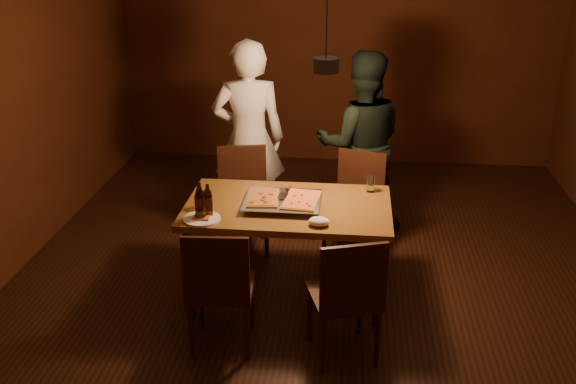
# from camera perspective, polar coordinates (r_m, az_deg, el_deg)

# --- Properties ---
(room_shell) EXTENTS (6.00, 6.00, 6.00)m
(room_shell) POSITION_cam_1_polar(r_m,az_deg,el_deg) (4.58, 3.28, 6.91)
(room_shell) COLOR #34180E
(room_shell) RESTS_ON ground
(dining_table) EXTENTS (1.50, 0.90, 0.75)m
(dining_table) POSITION_cam_1_polar(r_m,az_deg,el_deg) (4.72, -0.00, -1.95)
(dining_table) COLOR brown
(dining_table) RESTS_ON floor
(chair_far_left) EXTENTS (0.50, 0.50, 0.49)m
(chair_far_left) POSITION_cam_1_polar(r_m,az_deg,el_deg) (5.54, -4.02, 0.27)
(chair_far_left) COLOR #38190F
(chair_far_left) RESTS_ON floor
(chair_far_right) EXTENTS (0.54, 0.54, 0.49)m
(chair_far_right) POSITION_cam_1_polar(r_m,az_deg,el_deg) (5.43, 6.13, -0.28)
(chair_far_right) COLOR #38190F
(chair_far_right) RESTS_ON floor
(chair_near_left) EXTENTS (0.45, 0.45, 0.49)m
(chair_near_left) POSITION_cam_1_polar(r_m,az_deg,el_deg) (4.17, -6.15, -7.77)
(chair_near_left) COLOR #38190F
(chair_near_left) RESTS_ON floor
(chair_near_right) EXTENTS (0.53, 0.53, 0.49)m
(chair_near_right) POSITION_cam_1_polar(r_m,az_deg,el_deg) (4.07, 5.35, -8.55)
(chair_near_right) COLOR #38190F
(chair_near_right) RESTS_ON floor
(pizza_tray) EXTENTS (0.58, 0.49, 0.05)m
(pizza_tray) POSITION_cam_1_polar(r_m,az_deg,el_deg) (4.67, -0.47, -0.91)
(pizza_tray) COLOR silver
(pizza_tray) RESTS_ON dining_table
(pizza_meat) EXTENTS (0.25, 0.37, 0.02)m
(pizza_meat) POSITION_cam_1_polar(r_m,az_deg,el_deg) (4.67, -2.23, -0.46)
(pizza_meat) COLOR maroon
(pizza_meat) RESTS_ON pizza_tray
(pizza_cheese) EXTENTS (0.28, 0.40, 0.02)m
(pizza_cheese) POSITION_cam_1_polar(r_m,az_deg,el_deg) (4.63, 1.22, -0.67)
(pizza_cheese) COLOR gold
(pizza_cheese) RESTS_ON pizza_tray
(spatula) EXTENTS (0.12, 0.25, 0.04)m
(spatula) POSITION_cam_1_polar(r_m,az_deg,el_deg) (4.68, -0.32, -0.33)
(spatula) COLOR silver
(spatula) RESTS_ON pizza_tray
(beer_bottle_a) EXTENTS (0.07, 0.07, 0.28)m
(beer_bottle_a) POSITION_cam_1_polar(r_m,az_deg,el_deg) (4.43, -7.84, -0.87)
(beer_bottle_a) COLOR black
(beer_bottle_a) RESTS_ON dining_table
(beer_bottle_b) EXTENTS (0.06, 0.06, 0.24)m
(beer_bottle_b) POSITION_cam_1_polar(r_m,az_deg,el_deg) (4.48, -7.13, -0.79)
(beer_bottle_b) COLOR black
(beer_bottle_b) RESTS_ON dining_table
(water_glass_left) EXTENTS (0.08, 0.08, 0.12)m
(water_glass_left) POSITION_cam_1_polar(r_m,az_deg,el_deg) (4.65, -7.25, -0.72)
(water_glass_left) COLOR silver
(water_glass_left) RESTS_ON dining_table
(water_glass_right) EXTENTS (0.06, 0.06, 0.13)m
(water_glass_right) POSITION_cam_1_polar(r_m,az_deg,el_deg) (4.94, 7.37, 0.74)
(water_glass_right) COLOR silver
(water_glass_right) RESTS_ON dining_table
(plate_slice) EXTENTS (0.26, 0.26, 0.03)m
(plate_slice) POSITION_cam_1_polar(r_m,az_deg,el_deg) (4.49, -7.67, -2.36)
(plate_slice) COLOR white
(plate_slice) RESTS_ON dining_table
(napkin) EXTENTS (0.14, 0.11, 0.06)m
(napkin) POSITION_cam_1_polar(r_m,az_deg,el_deg) (4.36, 2.76, -2.63)
(napkin) COLOR white
(napkin) RESTS_ON dining_table
(diner_white) EXTENTS (0.71, 0.52, 1.76)m
(diner_white) POSITION_cam_1_polar(r_m,az_deg,el_deg) (5.74, -3.51, 4.75)
(diner_white) COLOR white
(diner_white) RESTS_ON floor
(diner_dark) EXTENTS (0.87, 0.71, 1.67)m
(diner_dark) POSITION_cam_1_polar(r_m,az_deg,el_deg) (5.77, 6.48, 4.26)
(diner_dark) COLOR black
(diner_dark) RESTS_ON floor
(pendant_lamp) EXTENTS (0.18, 0.18, 1.10)m
(pendant_lamp) POSITION_cam_1_polar(r_m,az_deg,el_deg) (4.50, 3.38, 11.33)
(pendant_lamp) COLOR black
(pendant_lamp) RESTS_ON ceiling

